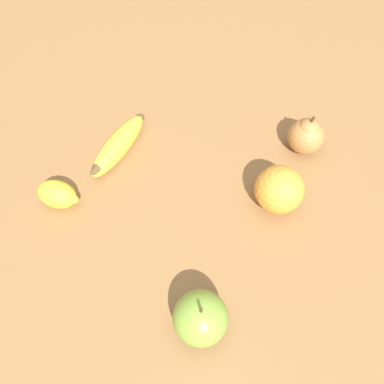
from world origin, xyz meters
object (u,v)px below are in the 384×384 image
Objects in this scene: orange at (279,189)px; pear at (306,135)px; apple at (201,318)px; banana at (118,146)px; lemon at (57,194)px.

orange is 0.97× the size of pear.
orange is 1.01× the size of apple.
banana is 2.07× the size of pear.
pear is 1.03× the size of apple.
lemon is at bearing 64.08° from apple.
pear is at bearing -13.68° from orange.
orange is at bearing 96.24° from banana.
banana is at bearing 40.29° from apple.
apple reaches higher than banana.
apple is at bearing 162.08° from orange.
orange is at bearing -17.92° from apple.
banana is at bearing -24.73° from lemon.
pear is 1.12× the size of lemon.
apple is at bearing -115.92° from lemon.
lemon is at bearing -12.06° from banana.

